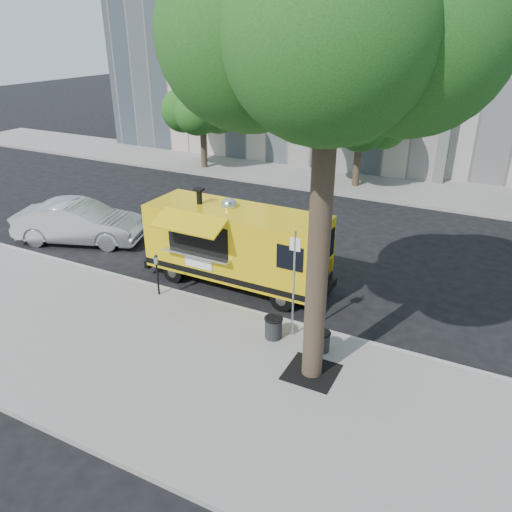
% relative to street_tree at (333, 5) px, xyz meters
% --- Properties ---
extents(ground, '(120.00, 120.00, 0.00)m').
position_rel_street_tree_xyz_m(ground, '(-2.60, 2.80, -8.01)').
color(ground, black).
rests_on(ground, ground).
extents(sidewalk, '(60.00, 6.00, 0.15)m').
position_rel_street_tree_xyz_m(sidewalk, '(-2.60, -1.20, -7.94)').
color(sidewalk, gray).
rests_on(sidewalk, ground).
extents(curb, '(60.00, 0.14, 0.16)m').
position_rel_street_tree_xyz_m(curb, '(-2.60, 1.87, -7.94)').
color(curb, '#999993').
rests_on(curb, ground).
extents(far_sidewalk, '(60.00, 5.00, 0.15)m').
position_rel_street_tree_xyz_m(far_sidewalk, '(-2.60, 16.30, -7.94)').
color(far_sidewalk, gray).
rests_on(far_sidewalk, ground).
extents(street_tree, '(4.68, 4.68, 10.27)m').
position_rel_street_tree_xyz_m(street_tree, '(0.00, 0.00, 0.00)').
color(street_tree, '#33261C').
rests_on(street_tree, sidewalk).
extents(tree_well, '(1.20, 1.20, 0.02)m').
position_rel_street_tree_xyz_m(tree_well, '(0.00, 0.00, -7.86)').
color(tree_well, black).
rests_on(tree_well, sidewalk).
extents(far_tree_a, '(3.42, 3.42, 5.36)m').
position_rel_street_tree_xyz_m(far_tree_a, '(-12.60, 15.10, -4.24)').
color(far_tree_a, '#33261C').
rests_on(far_tree_a, far_sidewalk).
extents(far_tree_b, '(3.60, 3.60, 5.50)m').
position_rel_street_tree_xyz_m(far_tree_b, '(-3.60, 15.50, -4.18)').
color(far_tree_b, '#33261C').
rests_on(far_tree_b, far_sidewalk).
extents(sign_post, '(0.28, 0.06, 3.00)m').
position_rel_street_tree_xyz_m(sign_post, '(-1.05, 1.25, -6.16)').
color(sign_post, silver).
rests_on(sign_post, sidewalk).
extents(parking_meter, '(0.11, 0.11, 1.33)m').
position_rel_street_tree_xyz_m(parking_meter, '(-5.60, 1.45, -7.03)').
color(parking_meter, black).
rests_on(parking_meter, sidewalk).
extents(food_truck, '(6.17, 2.85, 3.01)m').
position_rel_street_tree_xyz_m(food_truck, '(-3.95, 3.37, -6.60)').
color(food_truck, yellow).
rests_on(food_truck, ground).
extents(sedan, '(5.17, 3.22, 1.61)m').
position_rel_street_tree_xyz_m(sedan, '(-11.04, 3.71, -7.21)').
color(sedan, silver).
rests_on(sedan, ground).
extents(trash_bin_left, '(0.45, 0.45, 0.53)m').
position_rel_street_tree_xyz_m(trash_bin_left, '(-0.11, 0.96, -7.58)').
color(trash_bin_left, black).
rests_on(trash_bin_left, sidewalk).
extents(trash_bin_right, '(0.50, 0.50, 0.60)m').
position_rel_street_tree_xyz_m(trash_bin_right, '(-1.45, 0.93, -7.54)').
color(trash_bin_right, black).
rests_on(trash_bin_right, sidewalk).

